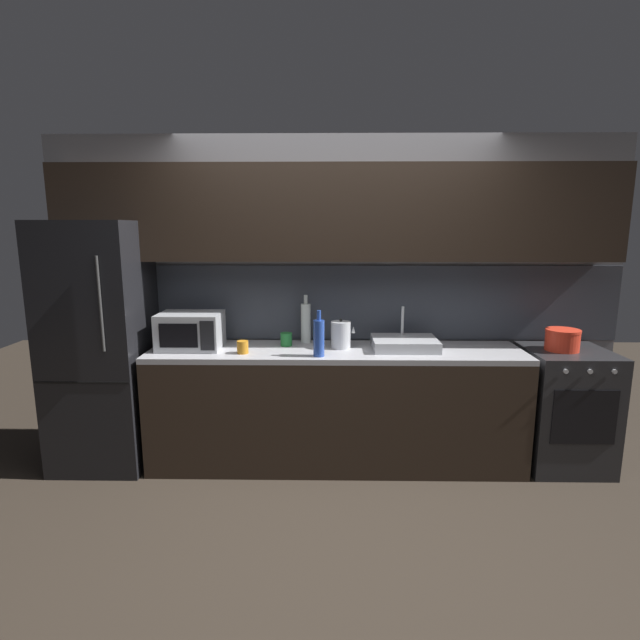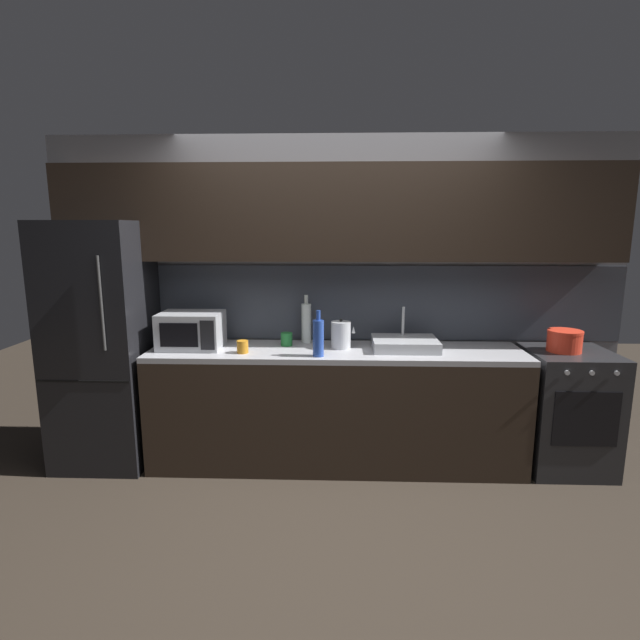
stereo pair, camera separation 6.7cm
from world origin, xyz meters
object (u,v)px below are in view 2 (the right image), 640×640
object	(u,v)px
refrigerator	(103,345)
cooking_pot	(565,341)
mug_green	(287,339)
mug_amber	(243,347)
oven_range	(566,409)
microwave	(191,330)
wine_bottle_clear	(306,322)
kettle	(341,335)
wine_bottle_blue	(318,337)

from	to	relation	value
refrigerator	cooking_pot	bearing A→B (deg)	0.00
mug_green	mug_amber	world-z (taller)	mug_green
cooking_pot	oven_range	bearing A→B (deg)	-1.41
microwave	mug_amber	size ratio (longest dim) A/B	5.01
microwave	cooking_pot	xyz separation A→B (m)	(2.77, -0.02, -0.06)
microwave	wine_bottle_clear	bearing A→B (deg)	13.31
mug_green	cooking_pot	bearing A→B (deg)	-3.06
kettle	microwave	bearing A→B (deg)	-178.48
kettle	mug_green	bearing A→B (deg)	171.61
refrigerator	kettle	world-z (taller)	refrigerator
mug_green	microwave	bearing A→B (deg)	-172.65
microwave	cooking_pot	world-z (taller)	microwave
oven_range	mug_green	world-z (taller)	mug_green
kettle	wine_bottle_clear	size ratio (longest dim) A/B	0.60
microwave	kettle	size ratio (longest dim) A/B	2.03
refrigerator	mug_amber	bearing A→B (deg)	-6.68
oven_range	microwave	world-z (taller)	microwave
wine_bottle_clear	cooking_pot	size ratio (longest dim) A/B	1.55
refrigerator	microwave	size ratio (longest dim) A/B	4.01
refrigerator	wine_bottle_blue	bearing A→B (deg)	-6.88
kettle	mug_amber	size ratio (longest dim) A/B	2.46
wine_bottle_clear	mug_green	distance (m)	0.21
kettle	wine_bottle_blue	xyz separation A→B (m)	(-0.16, -0.25, 0.03)
oven_range	cooking_pot	size ratio (longest dim) A/B	3.67
refrigerator	microwave	world-z (taller)	refrigerator
microwave	mug_green	world-z (taller)	microwave
mug_amber	cooking_pot	world-z (taller)	cooking_pot
oven_range	microwave	xyz separation A→B (m)	(-2.82, 0.02, 0.58)
microwave	wine_bottle_clear	xyz separation A→B (m)	(0.86, 0.20, 0.03)
refrigerator	cooking_pot	xyz separation A→B (m)	(3.45, 0.00, 0.06)
oven_range	cooking_pot	xyz separation A→B (m)	(-0.06, 0.00, 0.53)
microwave	kettle	distance (m)	1.13
microwave	mug_green	xyz separation A→B (m)	(0.71, 0.09, -0.08)
mug_green	mug_amber	size ratio (longest dim) A/B	1.09
refrigerator	wine_bottle_clear	world-z (taller)	refrigerator
wine_bottle_blue	mug_green	distance (m)	0.41
wine_bottle_blue	wine_bottle_clear	size ratio (longest dim) A/B	0.87
refrigerator	microwave	distance (m)	0.69
oven_range	mug_amber	distance (m)	2.46
wine_bottle_clear	oven_range	bearing A→B (deg)	-6.45
refrigerator	mug_amber	distance (m)	1.10
oven_range	wine_bottle_blue	bearing A→B (deg)	-173.93
wine_bottle_blue	wine_bottle_clear	bearing A→B (deg)	104.78
refrigerator	mug_amber	size ratio (longest dim) A/B	20.11
wine_bottle_blue	cooking_pot	bearing A→B (deg)	6.30
wine_bottle_clear	mug_amber	xyz separation A→B (m)	(-0.44, -0.35, -0.12)
mug_green	wine_bottle_blue	bearing A→B (deg)	-50.30
oven_range	wine_bottle_clear	size ratio (longest dim) A/B	2.37
microwave	kettle	world-z (taller)	microwave
microwave	cooking_pot	size ratio (longest dim) A/B	1.88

